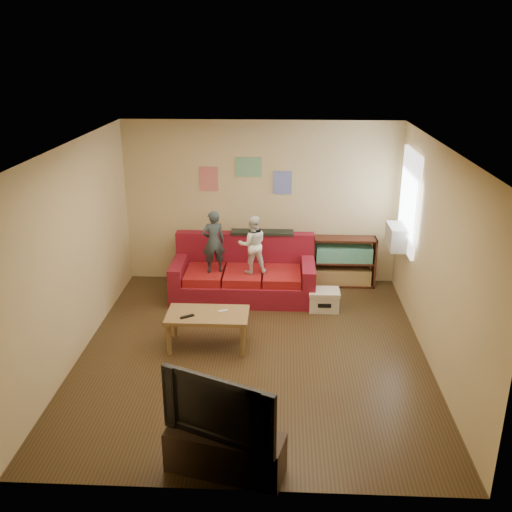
{
  "coord_description": "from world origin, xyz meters",
  "views": [
    {
      "loc": [
        0.36,
        -6.6,
        3.81
      ],
      "look_at": [
        0.0,
        0.8,
        1.05
      ],
      "focal_mm": 40.0,
      "sensor_mm": 36.0,
      "label": 1
    }
  ],
  "objects_px": {
    "tv_stand": "(225,452)",
    "coffee_table": "(208,318)",
    "file_box": "(324,300)",
    "television": "(224,404)",
    "bookshelf": "(343,264)",
    "sofa": "(244,276)",
    "child_a": "(214,242)",
    "child_b": "(252,244)"
  },
  "relations": [
    {
      "from": "sofa",
      "to": "child_a",
      "type": "relative_size",
      "value": 2.28
    },
    {
      "from": "tv_stand",
      "to": "coffee_table",
      "type": "bearing_deg",
      "value": 114.96
    },
    {
      "from": "coffee_table",
      "to": "file_box",
      "type": "xyz_separation_m",
      "value": [
        1.62,
        1.2,
        -0.25
      ]
    },
    {
      "from": "television",
      "to": "file_box",
      "type": "bearing_deg",
      "value": 96.14
    },
    {
      "from": "sofa",
      "to": "child_a",
      "type": "xyz_separation_m",
      "value": [
        -0.45,
        -0.18,
        0.63
      ]
    },
    {
      "from": "child_b",
      "to": "file_box",
      "type": "bearing_deg",
      "value": 152.71
    },
    {
      "from": "child_b",
      "to": "television",
      "type": "xyz_separation_m",
      "value": [
        -0.05,
        -3.88,
        -0.18
      ]
    },
    {
      "from": "coffee_table",
      "to": "tv_stand",
      "type": "xyz_separation_m",
      "value": [
        0.46,
        -2.37,
        -0.21
      ]
    },
    {
      "from": "child_b",
      "to": "coffee_table",
      "type": "bearing_deg",
      "value": 59.57
    },
    {
      "from": "child_b",
      "to": "file_box",
      "type": "xyz_separation_m",
      "value": [
        1.1,
        -0.31,
        -0.77
      ]
    },
    {
      "from": "sofa",
      "to": "child_b",
      "type": "height_order",
      "value": "child_b"
    },
    {
      "from": "child_a",
      "to": "tv_stand",
      "type": "relative_size",
      "value": 0.88
    },
    {
      "from": "child_b",
      "to": "television",
      "type": "relative_size",
      "value": 0.8
    },
    {
      "from": "tv_stand",
      "to": "television",
      "type": "relative_size",
      "value": 0.98
    },
    {
      "from": "bookshelf",
      "to": "file_box",
      "type": "xyz_separation_m",
      "value": [
        -0.38,
        -0.98,
        -0.21
      ]
    },
    {
      "from": "sofa",
      "to": "file_box",
      "type": "distance_m",
      "value": 1.35
    },
    {
      "from": "tv_stand",
      "to": "file_box",
      "type": "bearing_deg",
      "value": 86.0
    },
    {
      "from": "file_box",
      "to": "tv_stand",
      "type": "xyz_separation_m",
      "value": [
        -1.15,
        -3.57,
        0.05
      ]
    },
    {
      "from": "child_a",
      "to": "child_b",
      "type": "height_order",
      "value": "child_a"
    },
    {
      "from": "child_b",
      "to": "television",
      "type": "height_order",
      "value": "child_b"
    },
    {
      "from": "child_a",
      "to": "coffee_table",
      "type": "distance_m",
      "value": 1.61
    },
    {
      "from": "child_a",
      "to": "sofa",
      "type": "bearing_deg",
      "value": -176.49
    },
    {
      "from": "bookshelf",
      "to": "file_box",
      "type": "distance_m",
      "value": 1.07
    },
    {
      "from": "sofa",
      "to": "child_a",
      "type": "distance_m",
      "value": 0.8
    },
    {
      "from": "coffee_table",
      "to": "bookshelf",
      "type": "height_order",
      "value": "bookshelf"
    },
    {
      "from": "bookshelf",
      "to": "file_box",
      "type": "relative_size",
      "value": 2.25
    },
    {
      "from": "child_b",
      "to": "file_box",
      "type": "height_order",
      "value": "child_b"
    },
    {
      "from": "sofa",
      "to": "coffee_table",
      "type": "height_order",
      "value": "sofa"
    },
    {
      "from": "child_b",
      "to": "television",
      "type": "bearing_deg",
      "value": 77.59
    },
    {
      "from": "child_b",
      "to": "bookshelf",
      "type": "bearing_deg",
      "value": -167.26
    },
    {
      "from": "child_a",
      "to": "television",
      "type": "relative_size",
      "value": 0.86
    },
    {
      "from": "file_box",
      "to": "coffee_table",
      "type": "bearing_deg",
      "value": -143.4
    },
    {
      "from": "sofa",
      "to": "bookshelf",
      "type": "xyz_separation_m",
      "value": [
        1.63,
        0.5,
        0.04
      ]
    },
    {
      "from": "file_box",
      "to": "television",
      "type": "xyz_separation_m",
      "value": [
        -1.15,
        -3.57,
        0.58
      ]
    },
    {
      "from": "sofa",
      "to": "child_b",
      "type": "xyz_separation_m",
      "value": [
        0.15,
        -0.18,
        0.6
      ]
    },
    {
      "from": "child_b",
      "to": "tv_stand",
      "type": "height_order",
      "value": "child_b"
    },
    {
      "from": "tv_stand",
      "to": "television",
      "type": "distance_m",
      "value": 0.54
    },
    {
      "from": "file_box",
      "to": "tv_stand",
      "type": "distance_m",
      "value": 3.75
    },
    {
      "from": "child_a",
      "to": "tv_stand",
      "type": "height_order",
      "value": "child_a"
    },
    {
      "from": "child_a",
      "to": "coffee_table",
      "type": "height_order",
      "value": "child_a"
    },
    {
      "from": "file_box",
      "to": "television",
      "type": "bearing_deg",
      "value": -107.93
    },
    {
      "from": "child_b",
      "to": "sofa",
      "type": "bearing_deg",
      "value": -61.73
    }
  ]
}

